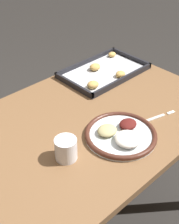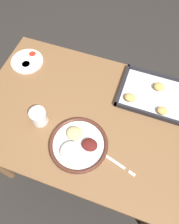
{
  "view_description": "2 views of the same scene",
  "coord_description": "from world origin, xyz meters",
  "px_view_note": "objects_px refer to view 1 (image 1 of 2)",
  "views": [
    {
      "loc": [
        -0.71,
        -0.74,
        1.52
      ],
      "look_at": [
        0.0,
        0.0,
        0.76
      ],
      "focal_mm": 50.0,
      "sensor_mm": 36.0,
      "label": 1
    },
    {
      "loc": [
        0.17,
        -0.48,
        1.71
      ],
      "look_at": [
        0.0,
        0.0,
        0.76
      ],
      "focal_mm": 35.0,
      "sensor_mm": 36.0,
      "label": 2
    }
  ],
  "objects_px": {
    "baking_tray": "(104,72)",
    "drinking_cup": "(66,149)",
    "dinner_plate": "(121,134)",
    "fork": "(151,120)"
  },
  "relations": [
    {
      "from": "baking_tray",
      "to": "fork",
      "type": "bearing_deg",
      "value": -108.99
    },
    {
      "from": "baking_tray",
      "to": "drinking_cup",
      "type": "relative_size",
      "value": 5.17
    },
    {
      "from": "fork",
      "to": "drinking_cup",
      "type": "height_order",
      "value": "drinking_cup"
    },
    {
      "from": "dinner_plate",
      "to": "drinking_cup",
      "type": "height_order",
      "value": "drinking_cup"
    },
    {
      "from": "drinking_cup",
      "to": "dinner_plate",
      "type": "bearing_deg",
      "value": -14.87
    },
    {
      "from": "fork",
      "to": "drinking_cup",
      "type": "bearing_deg",
      "value": -174.72
    },
    {
      "from": "dinner_plate",
      "to": "drinking_cup",
      "type": "xyz_separation_m",
      "value": [
        -0.22,
        0.06,
        0.03
      ]
    },
    {
      "from": "fork",
      "to": "baking_tray",
      "type": "distance_m",
      "value": 0.43
    },
    {
      "from": "dinner_plate",
      "to": "baking_tray",
      "type": "height_order",
      "value": "dinner_plate"
    },
    {
      "from": "dinner_plate",
      "to": "baking_tray",
      "type": "xyz_separation_m",
      "value": [
        0.31,
        0.39,
        -0.0
      ]
    }
  ]
}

